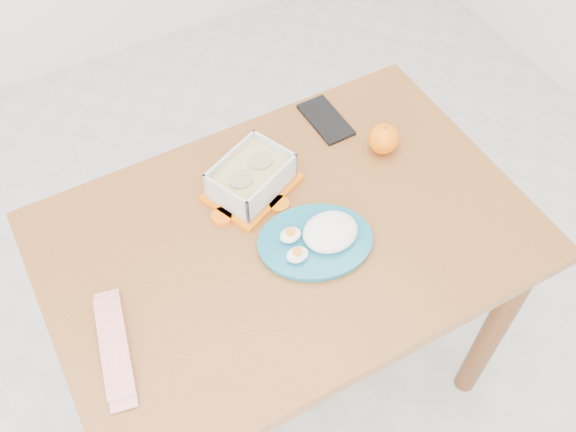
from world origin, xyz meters
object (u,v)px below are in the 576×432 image
orange_fruit (383,139)px  rice_plate (320,237)px  dining_table (288,263)px  smartphone (326,120)px  food_container (251,178)px

orange_fruit → rice_plate: (-0.26, -0.16, -0.01)m
dining_table → orange_fruit: size_ratio=14.28×
dining_table → orange_fruit: (0.31, 0.11, 0.16)m
smartphone → orange_fruit: bearing=-66.1°
rice_plate → dining_table: bearing=148.3°
dining_table → orange_fruit: 0.36m
food_container → smartphone: 0.28m
food_container → rice_plate: food_container is taller
food_container → smartphone: bearing=-0.9°
dining_table → rice_plate: size_ratio=3.44×
food_container → dining_table: bearing=-108.3°
dining_table → rice_plate: (0.05, -0.05, 0.14)m
orange_fruit → smartphone: (-0.07, 0.15, -0.03)m
rice_plate → smartphone: bearing=75.2°
dining_table → rice_plate: 0.16m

